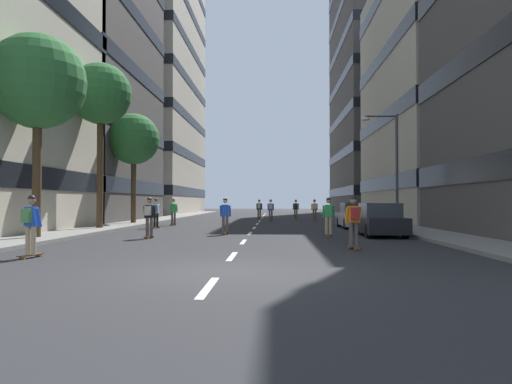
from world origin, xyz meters
TOP-DOWN VIEW (x-y plane):
  - ground_plane at (0.00, 23.95)m, footprint 143.70×143.70m
  - sidewalk_left at (-8.55, 26.94)m, footprint 2.53×65.86m
  - sidewalk_right at (8.55, 26.94)m, footprint 2.53×65.86m
  - lane_markings at (0.00, 25.50)m, footprint 0.16×57.20m
  - building_left_far at (-16.24, 52.24)m, footprint 12.95×23.99m
  - building_right_mid at (16.24, 27.54)m, footprint 12.95×18.73m
  - building_right_far at (16.24, 52.24)m, footprint 12.95×22.63m
  - parked_car_near at (6.09, 17.92)m, footprint 1.82×4.40m
  - parked_car_mid at (6.09, 11.48)m, footprint 1.82×4.40m
  - street_tree_near at (-8.55, 8.41)m, footprint 3.91×3.91m
  - street_tree_mid at (-8.55, 15.50)m, footprint 3.43×3.43m
  - street_tree_far at (-8.55, 21.85)m, footprint 3.53×3.53m
  - streetlamp_right at (7.93, 16.96)m, footprint 2.13×0.30m
  - skater_0 at (-5.53, 20.83)m, footprint 0.55×0.92m
  - skater_1 at (3.88, 5.23)m, footprint 0.56×0.92m
  - skater_2 at (3.14, 32.12)m, footprint 0.54×0.91m
  - skater_3 at (-0.14, 31.77)m, footprint 0.55×0.92m
  - skater_4 at (4.59, 29.29)m, footprint 0.54×0.91m
  - skater_5 at (0.91, 28.51)m, footprint 0.54×0.91m
  - skater_6 at (-1.15, 12.07)m, footprint 0.55×0.91m
  - skater_7 at (-5.86, 17.40)m, footprint 0.57×0.92m
  - skater_8 at (3.69, 11.05)m, footprint 0.56×0.92m
  - skater_9 at (-5.65, 2.39)m, footprint 0.57×0.92m
  - skater_10 at (-4.19, 9.59)m, footprint 0.55×0.91m

SIDE VIEW (x-z plane):
  - ground_plane at x=0.00m, z-range 0.00..0.00m
  - lane_markings at x=0.00m, z-range 0.00..0.01m
  - sidewalk_left at x=-8.55m, z-range 0.00..0.14m
  - sidewalk_right at x=8.55m, z-range 0.00..0.14m
  - parked_car_near at x=6.09m, z-range -0.06..1.46m
  - parked_car_mid at x=6.09m, z-range -0.06..1.46m
  - skater_0 at x=-5.53m, z-range 0.10..1.87m
  - skater_6 at x=-1.15m, z-range 0.10..1.87m
  - skater_8 at x=3.69m, z-range 0.10..1.87m
  - skater_1 at x=3.88m, z-range 0.13..1.90m
  - skater_2 at x=3.14m, z-range 0.13..1.90m
  - skater_3 at x=-0.14m, z-range 0.13..1.90m
  - skater_4 at x=4.59m, z-range 0.13..1.90m
  - skater_5 at x=0.91m, z-range 0.13..1.90m
  - skater_7 at x=-5.86m, z-range 0.13..1.90m
  - skater_9 at x=-5.65m, z-range 0.13..1.90m
  - skater_10 at x=-4.19m, z-range 0.13..1.90m
  - streetlamp_right at x=7.93m, z-range 0.89..7.39m
  - street_tree_far at x=-8.55m, z-range 2.11..9.68m
  - street_tree_near at x=-8.55m, z-range 2.33..10.70m
  - street_tree_mid at x=-8.55m, z-range 2.96..12.20m
  - building_right_mid at x=16.24m, z-range 0.09..20.35m
  - building_left_far at x=-16.24m, z-range 0.09..33.50m
  - building_right_far at x=16.24m, z-range 0.09..33.52m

